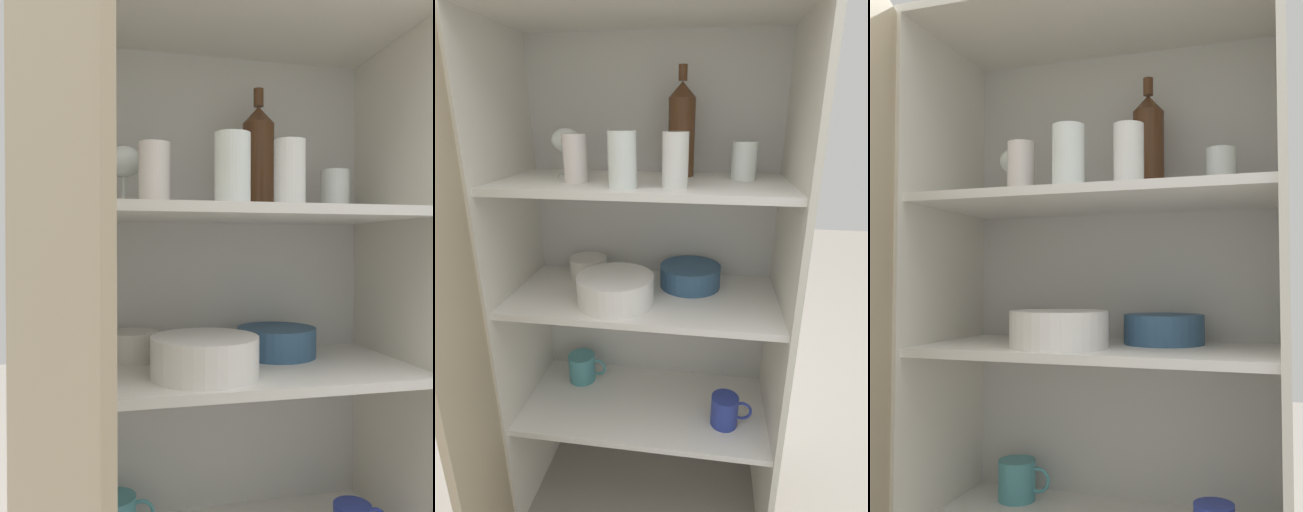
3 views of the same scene
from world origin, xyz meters
TOP-DOWN VIEW (x-y plane):
  - cupboard_back_panel at (0.00, 0.39)m, footprint 0.83×0.02m
  - cupboard_side_left at (-0.40, 0.19)m, footprint 0.02×0.41m
  - cupboard_side_right at (0.40, 0.19)m, footprint 0.02×0.41m
  - cupboard_top_panel at (0.00, 0.19)m, footprint 0.83×0.41m
  - shelf_board_middle at (0.00, 0.19)m, footprint 0.79×0.38m
  - shelf_board_upper at (0.00, 0.19)m, footprint 0.79×0.38m
  - cupboard_door at (-0.34, -0.21)m, footprint 0.16×0.39m
  - tumbler_glass_0 at (0.27, 0.24)m, footprint 0.07×0.07m
  - tumbler_glass_1 at (0.10, 0.09)m, footprint 0.06×0.06m
  - tumbler_glass_2 at (-0.17, 0.13)m, footprint 0.06×0.06m
  - tumbler_glass_3 at (-0.03, 0.06)m, footprint 0.07×0.07m
  - wine_glass_0 at (-0.23, 0.23)m, footprint 0.08×0.08m
  - wine_bottle at (0.10, 0.29)m, footprint 0.08×0.08m
  - plate_stack_white at (-0.07, 0.12)m, footprint 0.22×0.22m
  - mixing_bowl_large at (0.13, 0.27)m, footprint 0.19×0.19m
  - serving_bowl_small at (-0.21, 0.30)m, footprint 0.12×0.12m

SIDE VIEW (x-z plane):
  - cupboard_back_panel at x=0.00m, z-range 0.00..1.55m
  - cupboard_side_left at x=-0.40m, z-range 0.00..1.55m
  - cupboard_side_right at x=0.40m, z-range 0.00..1.55m
  - cupboard_door at x=-0.34m, z-range 0.00..1.55m
  - shelf_board_middle at x=0.00m, z-range 0.79..0.81m
  - serving_bowl_small at x=-0.21m, z-range 0.81..0.88m
  - mixing_bowl_large at x=0.13m, z-range 0.81..0.88m
  - plate_stack_white at x=-0.07m, z-range 0.81..0.89m
  - shelf_board_upper at x=0.00m, z-range 1.13..1.15m
  - tumbler_glass_0 at x=0.27m, z-range 1.15..1.25m
  - tumbler_glass_2 at x=-0.17m, z-range 1.15..1.27m
  - tumbler_glass_1 at x=0.10m, z-range 1.15..1.28m
  - tumbler_glass_3 at x=-0.03m, z-range 1.15..1.28m
  - wine_glass_0 at x=-0.23m, z-range 1.18..1.31m
  - wine_bottle at x=0.10m, z-range 1.13..1.43m
  - cupboard_top_panel at x=0.00m, z-range 1.55..1.57m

